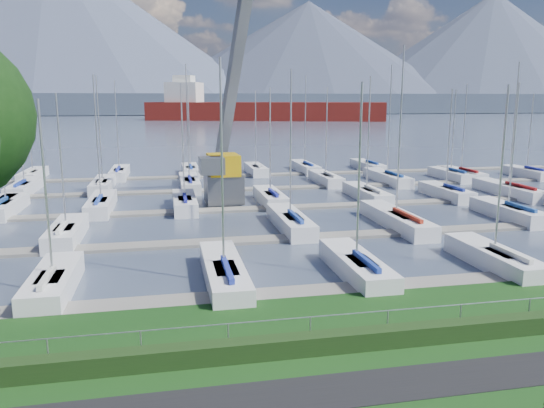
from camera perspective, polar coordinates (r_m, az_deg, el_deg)
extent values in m
cube|color=black|center=(17.95, 10.06, -18.86)|extent=(160.00, 2.00, 0.04)
cube|color=#444F64|center=(277.61, -10.31, 9.14)|extent=(800.00, 540.00, 0.20)
cube|color=#1C3413|center=(19.95, 7.29, -14.43)|extent=(80.00, 0.70, 0.70)
cylinder|color=#9A9EA2|center=(19.94, 6.98, -11.75)|extent=(80.00, 0.04, 0.04)
cube|color=#3F4A5C|center=(347.45, -10.61, 10.58)|extent=(900.00, 80.00, 12.00)
cone|color=#475068|center=(426.68, -22.34, 16.98)|extent=(340.00, 340.00, 115.00)
cone|color=#3C4358|center=(444.10, 3.90, 15.56)|extent=(300.00, 300.00, 85.00)
cone|color=#414A60|center=(524.16, 22.50, 14.92)|extent=(320.00, 320.00, 100.00)
cube|color=gray|center=(25.81, 2.67, -9.60)|extent=(90.00, 1.60, 0.25)
cube|color=slate|center=(35.13, -1.29, -3.91)|extent=(90.00, 1.60, 0.25)
cube|color=slate|center=(44.74, -3.55, -0.62)|extent=(90.00, 1.60, 0.25)
cube|color=slate|center=(54.49, -5.00, 1.51)|extent=(90.00, 1.60, 0.25)
cube|color=gray|center=(64.32, -6.01, 2.98)|extent=(90.00, 1.60, 0.25)
cube|color=#56585E|center=(47.05, -5.21, 1.71)|extent=(3.32, 3.32, 2.60)
cube|color=#CD9D0C|center=(46.75, -5.26, 4.25)|extent=(2.73, 3.50, 1.80)
cube|color=#585B60|center=(51.19, -3.94, 14.96)|extent=(3.35, 11.18, 19.89)
cube|color=slate|center=(44.63, -6.52, 4.15)|extent=(2.08, 2.27, 1.40)
cube|color=maroon|center=(234.14, -0.76, 9.67)|extent=(102.93, 49.79, 10.00)
cube|color=silver|center=(241.65, -9.39, 11.35)|extent=(17.74, 17.74, 12.00)
cube|color=silver|center=(241.78, -9.44, 13.01)|extent=(10.13, 10.13, 4.00)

